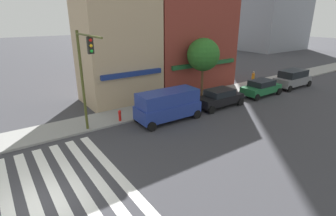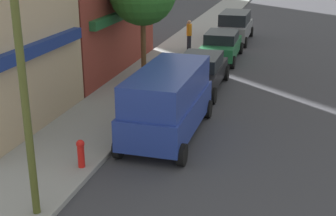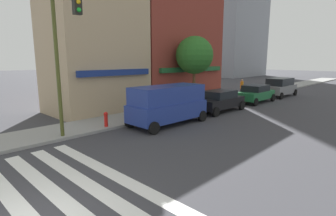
{
  "view_description": "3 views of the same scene",
  "coord_description": "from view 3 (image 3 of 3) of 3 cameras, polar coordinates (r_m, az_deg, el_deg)",
  "views": [
    {
      "loc": [
        -1.04,
        -10.73,
        7.75
      ],
      "look_at": [
        9.77,
        4.7,
        1.0
      ],
      "focal_mm": 28.0,
      "sensor_mm": 36.0,
      "label": 1
    },
    {
      "loc": [
        -4.55,
        0.81,
        6.25
      ],
      "look_at": [
        9.77,
        4.7,
        1.0
      ],
      "focal_mm": 50.0,
      "sensor_mm": 36.0,
      "label": 2
    },
    {
      "loc": [
        -1.31,
        -6.06,
        3.87
      ],
      "look_at": [
        9.77,
        4.7,
        1.0
      ],
      "focal_mm": 28.0,
      "sensor_mm": 36.0,
      "label": 3
    }
  ],
  "objects": [
    {
      "name": "street_tree",
      "position": [
        21.79,
        5.78,
        11.35
      ],
      "size": [
        3.05,
        3.05,
        5.6
      ],
      "color": "brown",
      "rests_on": "sidewalk_left"
    },
    {
      "name": "traffic_signal",
      "position": [
        12.77,
        -21.66,
        13.0
      ],
      "size": [
        0.32,
        4.19,
        6.83
      ],
      "color": "#474C1E",
      "rests_on": "ground_plane"
    },
    {
      "name": "fire_hydrant",
      "position": [
        15.08,
        -13.36,
        -2.24
      ],
      "size": [
        0.24,
        0.24,
        0.84
      ],
      "color": "red",
      "rests_on": "sidewalk_left"
    },
    {
      "name": "pedestrian_orange_vest",
      "position": [
        27.41,
        15.75,
        4.27
      ],
      "size": [
        0.32,
        0.32,
        1.77
      ],
      "rotation": [
        0.0,
        0.0,
        0.59
      ],
      "color": "#23232D",
      "rests_on": "sidewalk_left"
    },
    {
      "name": "sedan_black",
      "position": [
        20.04,
        11.12,
        1.63
      ],
      "size": [
        4.4,
        2.02,
        1.59
      ],
      "rotation": [
        0.0,
        0.0,
        -0.0
      ],
      "color": "black",
      "rests_on": "ground_plane"
    },
    {
      "name": "van_blue",
      "position": [
        15.66,
        0.0,
        1.03
      ],
      "size": [
        5.03,
        2.22,
        2.34
      ],
      "rotation": [
        0.0,
        0.0,
        -0.02
      ],
      "color": "navy",
      "rests_on": "ground_plane"
    },
    {
      "name": "suv_grey",
      "position": [
        30.2,
        23.15,
        4.28
      ],
      "size": [
        4.71,
        2.12,
        1.94
      ],
      "rotation": [
        0.0,
        0.0,
        0.0
      ],
      "color": "slate",
      "rests_on": "ground_plane"
    },
    {
      "name": "sedan_green",
      "position": [
        25.13,
        18.5,
        3.06
      ],
      "size": [
        4.42,
        2.02,
        1.59
      ],
      "rotation": [
        0.0,
        0.0,
        0.01
      ],
      "color": "#1E6638",
      "rests_on": "ground_plane"
    },
    {
      "name": "storefront_row",
      "position": [
        23.35,
        -5.13,
        16.3
      ],
      "size": [
        16.43,
        5.3,
        12.67
      ],
      "color": "tan",
      "rests_on": "ground_plane"
    }
  ]
}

